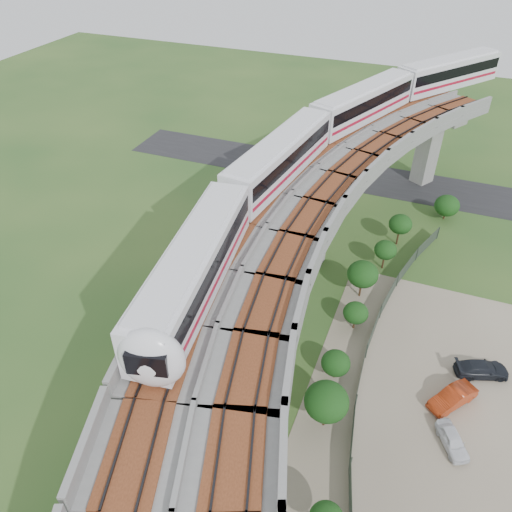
# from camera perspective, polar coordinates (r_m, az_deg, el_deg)

# --- Properties ---
(ground) EXTENTS (160.00, 160.00, 0.00)m
(ground) POSITION_cam_1_polar(r_m,az_deg,el_deg) (42.85, 1.16, -8.47)
(ground) COLOR #274F1F
(ground) RESTS_ON ground
(dirt_lot) EXTENTS (18.00, 26.00, 0.04)m
(dirt_lot) POSITION_cam_1_polar(r_m,az_deg,el_deg) (40.47, 19.68, -15.03)
(dirt_lot) COLOR #80705D
(dirt_lot) RESTS_ON ground
(asphalt_road) EXTENTS (60.00, 8.00, 0.03)m
(asphalt_road) POSITION_cam_1_polar(r_m,az_deg,el_deg) (66.55, 10.34, 9.14)
(asphalt_road) COLOR #232326
(asphalt_road) RESTS_ON ground
(viaduct) EXTENTS (19.58, 73.98, 11.40)m
(viaduct) POSITION_cam_1_polar(r_m,az_deg,el_deg) (36.06, 7.06, 0.10)
(viaduct) COLOR #99968E
(viaduct) RESTS_ON ground
(metro_train) EXTENTS (18.96, 59.61, 3.64)m
(metro_train) POSITION_cam_1_polar(r_m,az_deg,el_deg) (46.58, 9.83, 13.46)
(metro_train) COLOR white
(metro_train) RESTS_ON ground
(fence) EXTENTS (3.87, 38.73, 1.50)m
(fence) POSITION_cam_1_polar(r_m,az_deg,el_deg) (41.09, 14.27, -11.02)
(fence) COLOR #2D382D
(fence) RESTS_ON ground
(tree_0) EXTENTS (2.72, 2.72, 2.90)m
(tree_0) POSITION_cam_1_polar(r_m,az_deg,el_deg) (59.40, 20.99, 5.40)
(tree_0) COLOR #382314
(tree_0) RESTS_ON ground
(tree_1) EXTENTS (2.36, 2.36, 3.50)m
(tree_1) POSITION_cam_1_polar(r_m,az_deg,el_deg) (53.07, 16.18, 3.51)
(tree_1) COLOR #382314
(tree_1) RESTS_ON ground
(tree_2) EXTENTS (2.16, 2.16, 3.11)m
(tree_2) POSITION_cam_1_polar(r_m,az_deg,el_deg) (49.43, 14.58, 0.67)
(tree_2) COLOR #382314
(tree_2) RESTS_ON ground
(tree_3) EXTENTS (2.79, 2.79, 3.76)m
(tree_3) POSITION_cam_1_polar(r_m,az_deg,el_deg) (45.34, 12.11, -2.04)
(tree_3) COLOR #382314
(tree_3) RESTS_ON ground
(tree_4) EXTENTS (2.11, 2.11, 2.67)m
(tree_4) POSITION_cam_1_polar(r_m,az_deg,el_deg) (42.60, 11.33, -6.39)
(tree_4) COLOR #382314
(tree_4) RESTS_ON ground
(tree_5) EXTENTS (2.21, 2.21, 2.55)m
(tree_5) POSITION_cam_1_polar(r_m,az_deg,el_deg) (38.74, 9.10, -11.99)
(tree_5) COLOR #382314
(tree_5) RESTS_ON ground
(tree_6) EXTENTS (3.05, 3.05, 3.92)m
(tree_6) POSITION_cam_1_polar(r_m,az_deg,el_deg) (35.16, 8.06, -16.14)
(tree_6) COLOR #382314
(tree_6) RESTS_ON ground
(car_white) EXTENTS (2.70, 3.42, 1.09)m
(car_white) POSITION_cam_1_polar(r_m,az_deg,el_deg) (37.98, 21.55, -19.00)
(car_white) COLOR white
(car_white) RESTS_ON dirt_lot
(car_red) EXTENTS (3.51, 3.95, 1.30)m
(car_red) POSITION_cam_1_polar(r_m,az_deg,el_deg) (40.08, 21.56, -14.80)
(car_red) COLOR #9A2C0E
(car_red) RESTS_ON dirt_lot
(car_dark) EXTENTS (4.40, 2.98, 1.18)m
(car_dark) POSITION_cam_1_polar(r_m,az_deg,el_deg) (42.84, 24.41, -11.68)
(car_dark) COLOR black
(car_dark) RESTS_ON dirt_lot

